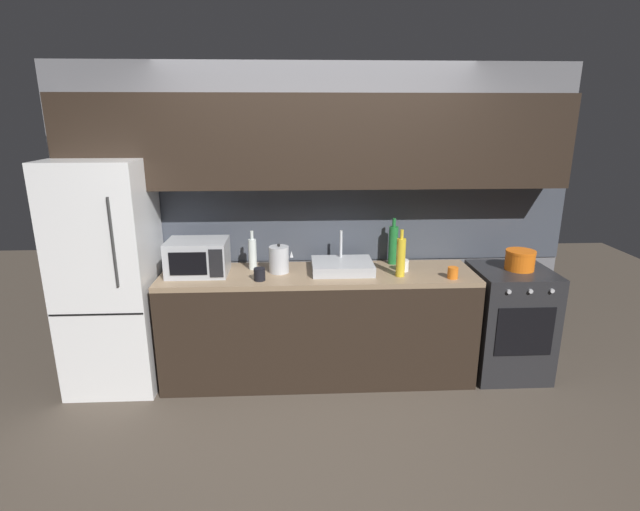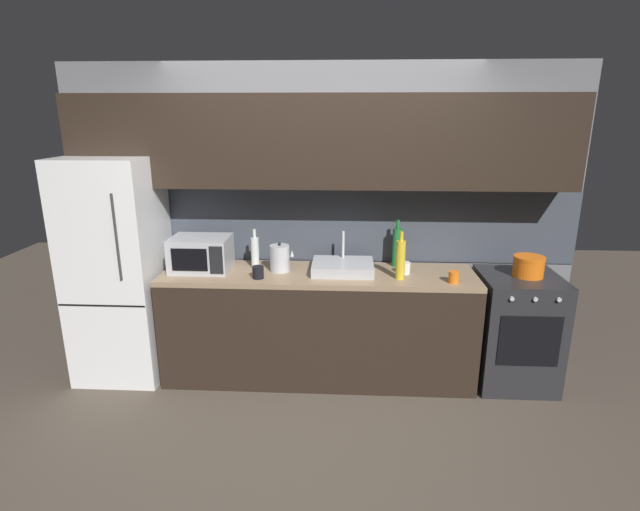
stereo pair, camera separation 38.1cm
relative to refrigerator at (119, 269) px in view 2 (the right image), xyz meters
The scene contains 15 objects.
ground_plane 2.05m from the refrigerator, 29.13° to the right, with size 10.00×10.00×0.00m, color #4C4238.
back_wall 1.77m from the refrigerator, 10.46° to the left, with size 4.21×0.44×2.50m.
counter_run 1.68m from the refrigerator, ahead, with size 2.47×0.60×0.90m.
refrigerator is the anchor object (origin of this frame).
oven_range 3.22m from the refrigerator, ahead, with size 0.60×0.62×0.90m.
microwave 0.69m from the refrigerator, ahead, with size 0.46×0.35×0.27m.
sink_basin 1.81m from the refrigerator, ahead, with size 0.48×0.38×0.30m.
kettle 1.31m from the refrigerator, ahead, with size 0.19×0.16×0.23m.
wine_bottle_green 2.26m from the refrigerator, ahead, with size 0.08×0.08×0.38m.
wine_bottle_clear 1.11m from the refrigerator, ahead, with size 0.07×0.07×0.32m.
wine_bottle_yellow 2.25m from the refrigerator, ahead, with size 0.07×0.07×0.37m.
mug_white 2.29m from the refrigerator, ahead, with size 0.09×0.09×0.09m, color silver.
mug_dark 1.18m from the refrigerator, ahead, with size 0.09×0.09×0.10m, color black.
mug_orange 2.64m from the refrigerator, ahead, with size 0.08×0.08×0.09m, color orange.
cooking_pot 3.23m from the refrigerator, ahead, with size 0.23×0.23×0.16m.
Camera 2 is at (0.21, -2.76, 2.11)m, focal length 27.45 mm.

